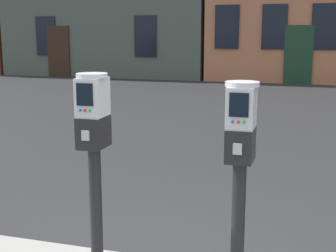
% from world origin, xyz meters
% --- Properties ---
extents(parking_meter_near_kerb, '(0.22, 0.25, 1.48)m').
position_xyz_m(parking_meter_near_kerb, '(-0.46, -0.14, 1.16)').
color(parking_meter_near_kerb, black).
rests_on(parking_meter_near_kerb, sidewalk_slab).
extents(parking_meter_twin_adjacent, '(0.22, 0.25, 1.45)m').
position_xyz_m(parking_meter_twin_adjacent, '(0.57, -0.14, 1.14)').
color(parking_meter_twin_adjacent, black).
rests_on(parking_meter_twin_adjacent, sidewalk_slab).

